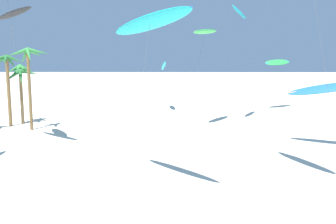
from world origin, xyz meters
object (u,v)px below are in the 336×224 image
object	(u,v)px
flying_kite_9	(205,32)
flying_kite_10	(277,62)
palm_tree_3	(29,63)
flying_kite_6	(164,66)
flying_kite_1	(150,22)
palm_tree_1	(21,74)
palm_tree_2	(7,71)
flying_kite_3	(326,88)
palm_tree_4	(21,79)
flying_kite_5	(239,12)
flying_kite_8	(13,14)

from	to	relation	value
flying_kite_9	flying_kite_10	size ratio (longest dim) A/B	1.52
palm_tree_3	flying_kite_6	size ratio (longest dim) A/B	0.96
flying_kite_1	palm_tree_1	bearing A→B (deg)	126.15
palm_tree_2	flying_kite_3	bearing A→B (deg)	-15.99
palm_tree_1	flying_kite_10	bearing A→B (deg)	18.92
palm_tree_3	palm_tree_4	distance (m)	5.02
flying_kite_5	flying_kite_8	xyz separation A→B (m)	(-24.23, -14.97, -1.25)
flying_kite_5	flying_kite_9	distance (m)	6.43
flying_kite_1	flying_kite_8	bearing A→B (deg)	138.73
flying_kite_3	flying_kite_10	distance (m)	25.31
palm_tree_2	flying_kite_8	world-z (taller)	flying_kite_8
palm_tree_1	flying_kite_1	size ratio (longest dim) A/B	0.60
flying_kite_5	flying_kite_10	world-z (taller)	flying_kite_5
palm_tree_2	flying_kite_9	bearing A→B (deg)	1.83
palm_tree_2	palm_tree_3	xyz separation A→B (m)	(3.56, -2.14, 1.00)
flying_kite_3	flying_kite_6	xyz separation A→B (m)	(-16.76, 23.71, 1.02)
palm_tree_1	flying_kite_8	distance (m)	15.33
flying_kite_8	flying_kite_9	world-z (taller)	flying_kite_8
flying_kite_3	palm_tree_3	bearing A→B (deg)	165.85
flying_kite_3	flying_kite_8	distance (m)	31.63
flying_kite_1	flying_kite_6	distance (m)	36.54
flying_kite_6	flying_kite_10	xyz separation A→B (m)	(18.14, 1.52, 0.51)
palm_tree_4	flying_kite_9	distance (m)	24.52
palm_tree_3	palm_tree_4	bearing A→B (deg)	123.43
palm_tree_1	palm_tree_4	xyz separation A→B (m)	(0.23, -0.66, -0.49)
flying_kite_9	palm_tree_4	bearing A→B (deg)	177.92
flying_kite_1	flying_kite_8	xyz separation A→B (m)	(-13.91, 12.21, 1.47)
palm_tree_1	flying_kite_10	world-z (taller)	flying_kite_10
palm_tree_3	flying_kite_10	world-z (taller)	palm_tree_3
palm_tree_2	flying_kite_5	xyz separation A→B (m)	(29.54, 4.31, 7.42)
flying_kite_5	flying_kite_1	bearing A→B (deg)	-110.80
palm_tree_2	flying_kite_8	bearing A→B (deg)	-63.52
palm_tree_3	palm_tree_4	size ratio (longest dim) A/B	1.37
palm_tree_2	flying_kite_8	xyz separation A→B (m)	(5.31, -10.66, 6.18)
palm_tree_3	flying_kite_10	distance (m)	37.95
flying_kite_5	flying_kite_10	bearing A→B (deg)	53.12
flying_kite_5	flying_kite_9	world-z (taller)	flying_kite_5
palm_tree_3	flying_kite_9	distance (m)	21.80
flying_kite_8	flying_kite_6	bearing A→B (deg)	59.72
palm_tree_4	flying_kite_9	size ratio (longest dim) A/B	0.59
palm_tree_2	palm_tree_3	bearing A→B (deg)	-31.00
palm_tree_2	flying_kite_10	distance (m)	40.32
flying_kite_8	flying_kite_9	xyz separation A→B (m)	(19.52, 11.45, -1.36)
flying_kite_1	flying_kite_5	bearing A→B (deg)	69.20
palm_tree_4	flying_kite_8	world-z (taller)	flying_kite_8
flying_kite_5	flying_kite_6	world-z (taller)	flying_kite_5
palm_tree_1	flying_kite_1	xyz separation A→B (m)	(18.40, -25.18, 5.35)
flying_kite_3	flying_kite_8	bearing A→B (deg)	-179.42
palm_tree_3	flying_kite_6	bearing A→B (deg)	44.50
palm_tree_1	flying_kite_6	xyz separation A→B (m)	(18.51, 11.04, 0.57)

